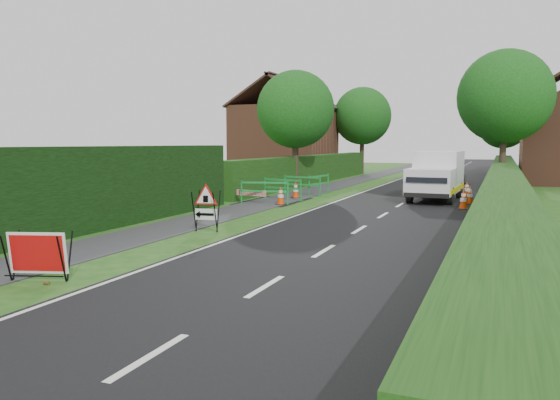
% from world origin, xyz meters
% --- Properties ---
extents(ground, '(120.00, 120.00, 0.00)m').
position_xyz_m(ground, '(0.00, 0.00, 0.00)').
color(ground, '#1C4D16').
rests_on(ground, ground).
extents(road_surface, '(6.00, 90.00, 0.02)m').
position_xyz_m(road_surface, '(2.50, 35.00, 0.00)').
color(road_surface, black).
rests_on(road_surface, ground).
extents(footpath, '(2.00, 90.00, 0.02)m').
position_xyz_m(footpath, '(-3.00, 35.00, 0.01)').
color(footpath, '#2D2D30').
rests_on(footpath, ground).
extents(hedge_west_near, '(1.10, 18.00, 2.50)m').
position_xyz_m(hedge_west_near, '(-5.00, 0.00, 0.00)').
color(hedge_west_near, black).
rests_on(hedge_west_near, ground).
extents(hedge_west_far, '(1.00, 24.00, 1.80)m').
position_xyz_m(hedge_west_far, '(-5.00, 22.00, 0.00)').
color(hedge_west_far, '#14380F').
rests_on(hedge_west_far, ground).
extents(hedge_east, '(1.20, 50.00, 1.50)m').
position_xyz_m(hedge_east, '(6.50, 16.00, 0.00)').
color(hedge_east, '#14380F').
rests_on(hedge_east, ground).
extents(house_west, '(7.50, 7.40, 7.88)m').
position_xyz_m(house_west, '(-10.00, 30.00, 2.90)').
color(house_west, brown).
rests_on(house_west, ground).
extents(tree_nw, '(4.40, 4.40, 6.70)m').
position_xyz_m(tree_nw, '(-4.60, 18.00, 4.48)').
color(tree_nw, '#2D2116').
rests_on(tree_nw, ground).
extents(tree_ne, '(5.20, 5.20, 7.79)m').
position_xyz_m(tree_ne, '(6.40, 22.00, 5.17)').
color(tree_ne, '#2D2116').
rests_on(tree_ne, ground).
extents(tree_fw, '(4.80, 4.80, 7.24)m').
position_xyz_m(tree_fw, '(-4.60, 34.00, 4.83)').
color(tree_fw, '#2D2116').
rests_on(tree_fw, ground).
extents(tree_fe, '(4.20, 4.20, 6.33)m').
position_xyz_m(tree_fe, '(6.40, 38.00, 4.22)').
color(tree_fe, '#2D2116').
rests_on(tree_fe, ground).
extents(red_rect_sign, '(1.24, 0.97, 0.94)m').
position_xyz_m(red_rect_sign, '(-1.59, -3.76, 0.54)').
color(red_rect_sign, black).
rests_on(red_rect_sign, ground).
extents(triangle_sign, '(0.94, 0.94, 1.20)m').
position_xyz_m(triangle_sign, '(-1.56, 2.39, 0.83)').
color(triangle_sign, black).
rests_on(triangle_sign, ground).
extents(works_van, '(2.14, 4.95, 2.22)m').
position_xyz_m(works_van, '(3.67, 14.16, 1.17)').
color(works_van, silver).
rests_on(works_van, ground).
extents(traffic_cone_0, '(0.38, 0.38, 0.79)m').
position_xyz_m(traffic_cone_0, '(5.03, 11.09, 0.39)').
color(traffic_cone_0, black).
rests_on(traffic_cone_0, ground).
extents(traffic_cone_1, '(0.38, 0.38, 0.79)m').
position_xyz_m(traffic_cone_1, '(5.17, 13.07, 0.39)').
color(traffic_cone_1, black).
rests_on(traffic_cone_1, ground).
extents(traffic_cone_2, '(0.38, 0.38, 0.79)m').
position_xyz_m(traffic_cone_2, '(4.88, 15.96, 0.39)').
color(traffic_cone_2, black).
rests_on(traffic_cone_2, ground).
extents(traffic_cone_3, '(0.38, 0.38, 0.79)m').
position_xyz_m(traffic_cone_3, '(-2.19, 9.81, 0.39)').
color(traffic_cone_3, black).
rests_on(traffic_cone_3, ground).
extents(traffic_cone_4, '(0.38, 0.38, 0.79)m').
position_xyz_m(traffic_cone_4, '(-2.60, 12.71, 0.39)').
color(traffic_cone_4, black).
rests_on(traffic_cone_4, ground).
extents(ped_barrier_0, '(2.08, 0.84, 1.00)m').
position_xyz_m(ped_barrier_0, '(-2.93, 9.82, 0.63)').
color(ped_barrier_0, '#188433').
rests_on(ped_barrier_0, ground).
extents(ped_barrier_1, '(2.08, 0.82, 1.00)m').
position_xyz_m(ped_barrier_1, '(-2.85, 11.65, 0.63)').
color(ped_barrier_1, '#188433').
rests_on(ped_barrier_1, ground).
extents(ped_barrier_2, '(2.09, 0.74, 1.00)m').
position_xyz_m(ped_barrier_2, '(-2.69, 13.86, 0.63)').
color(ped_barrier_2, '#188433').
rests_on(ped_barrier_2, ground).
extents(ped_barrier_3, '(0.74, 2.09, 1.00)m').
position_xyz_m(ped_barrier_3, '(-2.16, 14.88, 0.63)').
color(ped_barrier_3, '#188433').
rests_on(ped_barrier_3, ground).
extents(redwhite_plank, '(1.49, 0.25, 0.25)m').
position_xyz_m(redwhite_plank, '(-3.59, 9.88, 0.00)').
color(redwhite_plank, red).
rests_on(redwhite_plank, ground).
extents(litter_can, '(0.12, 0.07, 0.07)m').
position_xyz_m(litter_can, '(-1.32, -3.84, 0.00)').
color(litter_can, '#BF7F4C').
rests_on(litter_can, ground).
extents(hatchback_car, '(2.52, 4.07, 1.29)m').
position_xyz_m(hatchback_car, '(3.10, 26.90, 0.65)').
color(hatchback_car, silver).
rests_on(hatchback_car, ground).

